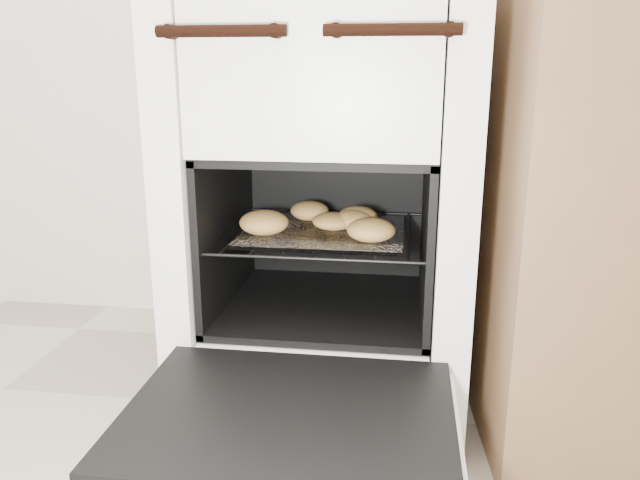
{
  "coord_description": "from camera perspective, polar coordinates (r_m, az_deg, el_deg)",
  "views": [
    {
      "loc": [
        0.23,
        -0.14,
        0.71
      ],
      "look_at": [
        0.07,
        1.04,
        0.38
      ],
      "focal_mm": 35.0,
      "sensor_mm": 36.0,
      "label": 1
    }
  ],
  "objects": [
    {
      "name": "stove",
      "position": [
        1.36,
        0.82,
        3.53
      ],
      "size": [
        0.58,
        0.64,
        0.88
      ],
      "color": "white",
      "rests_on": "ground"
    },
    {
      "name": "oven_door",
      "position": [
        0.99,
        -2.87,
        -16.16
      ],
      "size": [
        0.52,
        0.4,
        0.04
      ],
      "color": "black",
      "rests_on": "stove"
    },
    {
      "name": "oven_rack",
      "position": [
        1.31,
        0.47,
        0.73
      ],
      "size": [
        0.42,
        0.4,
        0.01
      ],
      "color": "black",
      "rests_on": "stove"
    },
    {
      "name": "foil_sheet",
      "position": [
        1.29,
        0.35,
        0.77
      ],
      "size": [
        0.33,
        0.29,
        0.01
      ],
      "primitive_type": "cube",
      "color": "white",
      "rests_on": "oven_rack"
    },
    {
      "name": "baked_rolls",
      "position": [
        1.28,
        0.64,
        1.8
      ],
      "size": [
        0.33,
        0.26,
        0.05
      ],
      "color": "#B38C47",
      "rests_on": "foil_sheet"
    }
  ]
}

